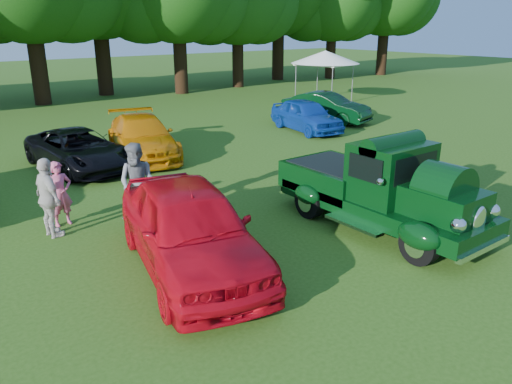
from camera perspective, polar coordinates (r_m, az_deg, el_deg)
ground at (r=10.58m, az=9.16°, el=-6.19°), size 120.00×120.00×0.00m
hero_pickup at (r=11.51m, az=14.03°, el=0.19°), size 2.37×5.10×1.99m
red_convertible at (r=9.33m, az=-7.56°, el=-4.04°), size 3.05×5.20×1.66m
back_car_black at (r=16.76m, az=-19.62°, el=4.59°), size 2.48×4.63×1.24m
back_car_orange at (r=17.69m, az=-12.87°, el=6.16°), size 3.09×5.08×1.38m
back_car_blue at (r=21.60m, az=5.76°, el=8.73°), size 2.22×4.14×1.34m
back_car_green at (r=23.67m, az=8.02°, el=9.54°), size 2.61×4.34×1.35m
spectator_pink at (r=12.13m, az=-21.47°, el=-0.19°), size 0.58×0.41×1.50m
spectator_grey at (r=11.76m, az=-13.34°, el=1.00°), size 1.13×1.15×1.87m
spectator_white at (r=11.51m, az=-22.62°, el=-0.65°), size 0.55×1.08×1.76m
canopy_tent at (r=29.60m, az=7.93°, el=15.00°), size 4.73×4.73×2.91m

